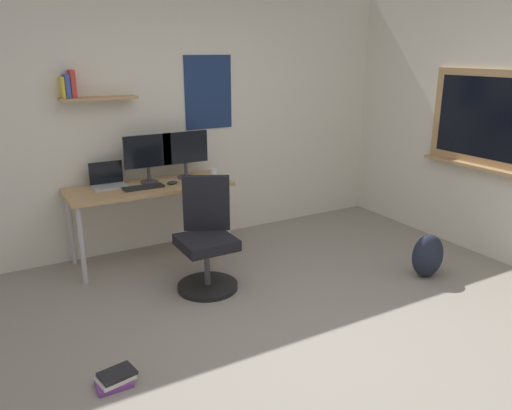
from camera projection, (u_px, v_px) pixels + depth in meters
The scene contains 12 objects.
ground_plane at pixel (320, 347), 3.46m from camera, with size 5.20×5.20×0.00m, color gray.
wall_back at pixel (181, 118), 5.11m from camera, with size 5.00×0.30×2.60m.
desk at pixel (150, 193), 4.74m from camera, with size 1.53×0.61×0.74m.
office_chair at pixel (207, 242), 4.25m from camera, with size 0.54×0.56×0.95m.
laptop at pixel (108, 181), 4.66m from camera, with size 0.31×0.21×0.23m.
monitor_primary at pixel (148, 155), 4.74m from camera, with size 0.46×0.17×0.46m.
monitor_secondary at pixel (185, 151), 4.92m from camera, with size 0.46×0.17×0.46m.
keyboard at pixel (144, 187), 4.62m from camera, with size 0.37×0.13×0.02m, color black.
computer_mouse at pixel (172, 183), 4.75m from camera, with size 0.10×0.06×0.03m, color #262628.
coffee_mug at pixel (214, 173), 5.00m from camera, with size 0.08×0.08×0.09m, color silver.
backpack at pixel (428, 256), 4.49m from camera, with size 0.32×0.22×0.40m, color #1E2333.
book_stack_on_floor at pixel (115, 379), 3.06m from camera, with size 0.25×0.19×0.08m.
Camera 1 is at (-1.88, -2.40, 1.97)m, focal length 35.06 mm.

